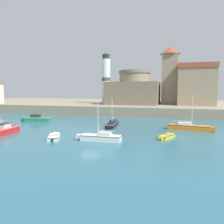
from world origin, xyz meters
TOP-DOWN VIEW (x-y plane):
  - ground_plane at (0.00, 0.00)m, footprint 200.00×200.00m
  - quay_seawall at (0.00, 41.04)m, footprint 120.00×40.00m
  - sailboat_black_0 at (0.57, 8.83)m, footprint 1.85×6.84m
  - sailboat_orange_1 at (12.83, 8.11)m, footprint 6.71×2.28m
  - dinghy_yellow_2 at (9.65, 1.65)m, footprint 2.21×3.50m
  - motorboat_red_3 at (-11.94, -1.83)m, footprint 1.66×5.09m
  - sailboat_white_4 at (1.98, -1.95)m, footprint 5.57×1.61m
  - motorboat_green_5 at (-15.09, 10.04)m, footprint 5.65×2.37m
  - dinghy_white_6 at (-4.04, -2.31)m, footprint 2.60×4.00m
  - church at (15.03, 37.88)m, footprint 13.84×17.49m
  - fortress at (0.00, 34.29)m, footprint 13.58×13.58m
  - lighthouse at (-8.00, 33.37)m, footprint 2.46×2.46m

SIDE VIEW (x-z plane):
  - ground_plane at x=0.00m, z-range 0.00..0.00m
  - dinghy_yellow_2 at x=9.65m, z-range -0.02..0.47m
  - dinghy_white_6 at x=-4.04m, z-range -0.02..0.47m
  - sailboat_black_0 at x=0.57m, z-range -1.94..2.74m
  - sailboat_white_4 at x=1.98m, z-range -1.88..2.73m
  - sailboat_orange_1 at x=12.83m, z-range -2.20..3.15m
  - motorboat_green_5 at x=-15.09m, z-range -0.61..1.64m
  - motorboat_red_3 at x=-11.94m, z-range -0.64..1.81m
  - quay_seawall at x=0.00m, z-range 0.00..2.15m
  - fortress at x=0.00m, z-range 1.16..10.31m
  - church at x=15.03m, z-range 0.10..15.57m
  - lighthouse at x=-8.00m, z-range 1.96..16.44m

